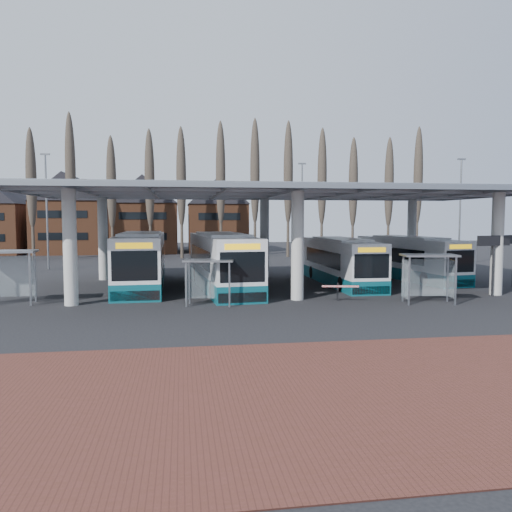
{
  "coord_description": "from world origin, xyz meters",
  "views": [
    {
      "loc": [
        -6.33,
        -24.24,
        4.49
      ],
      "look_at": [
        -1.63,
        7.0,
        2.11
      ],
      "focal_mm": 35.0,
      "sensor_mm": 36.0,
      "label": 1
    }
  ],
  "objects": [
    {
      "name": "bus_3",
      "position": [
        10.53,
        10.97,
        1.49
      ],
      "size": [
        4.07,
        11.61,
        3.16
      ],
      "rotation": [
        0.0,
        0.0,
        0.15
      ],
      "color": "white",
      "rests_on": "ground"
    },
    {
      "name": "lamp_post_a",
      "position": [
        -18.0,
        22.0,
        5.34
      ],
      "size": [
        0.8,
        0.16,
        10.17
      ],
      "color": "slate",
      "rests_on": "ground"
    },
    {
      "name": "shelter_2",
      "position": [
        6.62,
        0.43,
        1.9
      ],
      "size": [
        2.99,
        1.82,
        2.61
      ],
      "rotation": [
        0.0,
        0.0,
        -0.15
      ],
      "color": "gray",
      "rests_on": "ground"
    },
    {
      "name": "station_canopy",
      "position": [
        0.0,
        8.0,
        5.68
      ],
      "size": [
        32.0,
        16.0,
        6.34
      ],
      "color": "beige",
      "rests_on": "ground"
    },
    {
      "name": "poplar_row",
      "position": [
        0.0,
        33.0,
        8.78
      ],
      "size": [
        45.1,
        1.1,
        14.5
      ],
      "color": "#473D33",
      "rests_on": "ground"
    },
    {
      "name": "bus_2",
      "position": [
        4.54,
        8.88,
        1.48
      ],
      "size": [
        2.47,
        11.35,
        3.15
      ],
      "rotation": [
        0.0,
        0.0,
        0.0
      ],
      "color": "white",
      "rests_on": "ground"
    },
    {
      "name": "townhouse_row",
      "position": [
        -15.75,
        44.0,
        5.94
      ],
      "size": [
        36.8,
        10.3,
        12.25
      ],
      "color": "brown",
      "rests_on": "ground"
    },
    {
      "name": "barrier",
      "position": [
        2.12,
        1.51,
        0.77
      ],
      "size": [
        1.96,
        0.71,
        0.99
      ],
      "rotation": [
        0.0,
        0.0,
        -0.19
      ],
      "color": "black",
      "rests_on": "ground"
    },
    {
      "name": "brick_strip",
      "position": [
        0.0,
        -12.0,
        0.01
      ],
      "size": [
        70.0,
        10.0,
        0.03
      ],
      "primitive_type": "cube",
      "color": "#532821",
      "rests_on": "ground"
    },
    {
      "name": "bus_1",
      "position": [
        -3.75,
        7.76,
        1.68
      ],
      "size": [
        3.83,
        13.0,
        3.56
      ],
      "rotation": [
        0.0,
        0.0,
        0.09
      ],
      "color": "white",
      "rests_on": "ground"
    },
    {
      "name": "ground",
      "position": [
        0.0,
        0.0,
        0.0
      ],
      "size": [
        140.0,
        140.0,
        0.0
      ],
      "primitive_type": "plane",
      "color": "black",
      "rests_on": "ground"
    },
    {
      "name": "info_sign_0",
      "position": [
        11.51,
        2.12,
        2.95
      ],
      "size": [
        2.33,
        0.64,
        3.52
      ],
      "rotation": [
        0.0,
        0.0,
        0.22
      ],
      "color": "black",
      "rests_on": "ground"
    },
    {
      "name": "shelter_0",
      "position": [
        -15.41,
        3.33,
        2.07
      ],
      "size": [
        3.16,
        1.74,
        2.84
      ],
      "rotation": [
        0.0,
        0.0,
        0.07
      ],
      "color": "gray",
      "rests_on": "ground"
    },
    {
      "name": "shelter_1",
      "position": [
        -4.91,
        1.55,
        1.73
      ],
      "size": [
        2.75,
        1.72,
        2.38
      ],
      "rotation": [
        0.0,
        0.0,
        -0.18
      ],
      "color": "gray",
      "rests_on": "ground"
    },
    {
      "name": "bus_0",
      "position": [
        -8.92,
        9.27,
        1.69
      ],
      "size": [
        3.0,
        12.95,
        3.58
      ],
      "rotation": [
        0.0,
        0.0,
        0.02
      ],
      "color": "white",
      "rests_on": "ground"
    },
    {
      "name": "lamp_post_b",
      "position": [
        6.0,
        26.0,
        5.34
      ],
      "size": [
        0.8,
        0.16,
        10.17
      ],
      "color": "slate",
      "rests_on": "ground"
    },
    {
      "name": "lamp_post_c",
      "position": [
        20.0,
        20.0,
        5.34
      ],
      "size": [
        0.8,
        0.16,
        10.17
      ],
      "color": "slate",
      "rests_on": "ground"
    }
  ]
}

